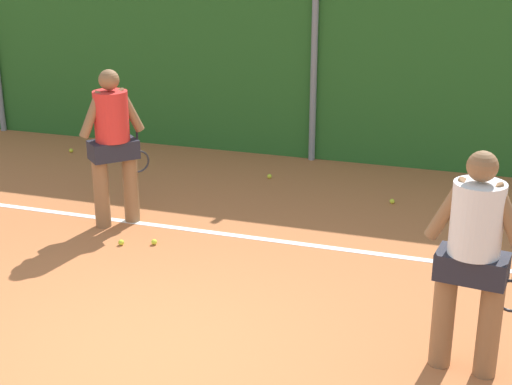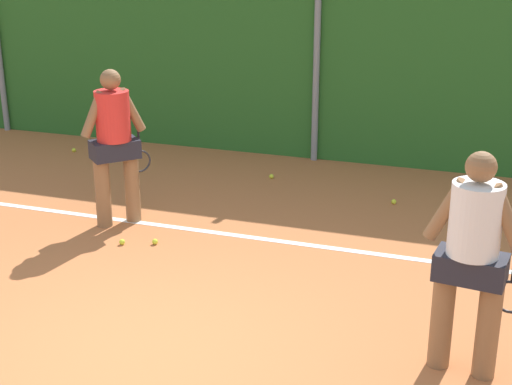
{
  "view_description": "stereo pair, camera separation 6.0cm",
  "coord_description": "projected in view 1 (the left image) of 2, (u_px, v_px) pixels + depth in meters",
  "views": [
    {
      "loc": [
        2.7,
        -5.0,
        3.46
      ],
      "look_at": [
        0.52,
        1.6,
        0.98
      ],
      "focal_mm": 52.52,
      "sensor_mm": 36.0,
      "label": 1
    },
    {
      "loc": [
        2.75,
        -4.98,
        3.46
      ],
      "look_at": [
        0.52,
        1.6,
        0.98
      ],
      "focal_mm": 52.52,
      "sensor_mm": 36.0,
      "label": 2
    }
  ],
  "objects": [
    {
      "name": "ground_plane",
      "position": [
        216.0,
        267.0,
        8.04
      ],
      "size": [
        30.36,
        30.36,
        0.0
      ],
      "primitive_type": "plane",
      "color": "#B76638"
    },
    {
      "name": "hedge_fence_backdrop",
      "position": [
        317.0,
        56.0,
        11.38
      ],
      "size": [
        19.73,
        0.25,
        3.18
      ],
      "primitive_type": "cube",
      "color": "#286023",
      "rests_on": "ground_plane"
    },
    {
      "name": "fence_post_center",
      "position": [
        314.0,
        55.0,
        11.21
      ],
      "size": [
        0.1,
        0.1,
        3.27
      ],
      "primitive_type": "cylinder",
      "color": "gray",
      "rests_on": "ground_plane"
    },
    {
      "name": "court_baseline_paint",
      "position": [
        243.0,
        236.0,
        8.83
      ],
      "size": [
        14.42,
        0.1,
        0.01
      ],
      "primitive_type": "cube",
      "color": "white",
      "rests_on": "ground_plane"
    },
    {
      "name": "player_foreground_near",
      "position": [
        474.0,
        253.0,
        5.84
      ],
      "size": [
        0.86,
        0.4,
        1.88
      ],
      "rotation": [
        0.0,
        0.0,
        6.16
      ],
      "color": "#8C603D",
      "rests_on": "ground_plane"
    },
    {
      "name": "player_midcourt",
      "position": [
        113.0,
        140.0,
        8.88
      ],
      "size": [
        0.62,
        0.7,
        1.91
      ],
      "rotation": [
        0.0,
        0.0,
        0.82
      ],
      "color": "#8C603D",
      "rests_on": "ground_plane"
    },
    {
      "name": "tennis_ball_0",
      "position": [
        71.0,
        151.0,
        12.11
      ],
      "size": [
        0.07,
        0.07,
        0.07
      ],
      "primitive_type": "sphere",
      "color": "#CCDB33",
      "rests_on": "ground_plane"
    },
    {
      "name": "tennis_ball_2",
      "position": [
        392.0,
        201.0,
        9.87
      ],
      "size": [
        0.07,
        0.07,
        0.07
      ],
      "primitive_type": "sphere",
      "color": "#CCDB33",
      "rests_on": "ground_plane"
    },
    {
      "name": "tennis_ball_4",
      "position": [
        154.0,
        242.0,
        8.6
      ],
      "size": [
        0.07,
        0.07,
        0.07
      ],
      "primitive_type": "sphere",
      "color": "#CCDB33",
      "rests_on": "ground_plane"
    },
    {
      "name": "tennis_ball_5",
      "position": [
        121.0,
        242.0,
        8.59
      ],
      "size": [
        0.07,
        0.07,
        0.07
      ],
      "primitive_type": "sphere",
      "color": "#CCDB33",
      "rests_on": "ground_plane"
    },
    {
      "name": "tennis_ball_6",
      "position": [
        269.0,
        176.0,
        10.86
      ],
      "size": [
        0.07,
        0.07,
        0.07
      ],
      "primitive_type": "sphere",
      "color": "#CCDB33",
      "rests_on": "ground_plane"
    }
  ]
}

